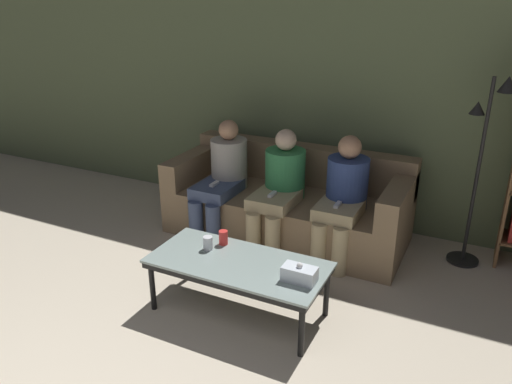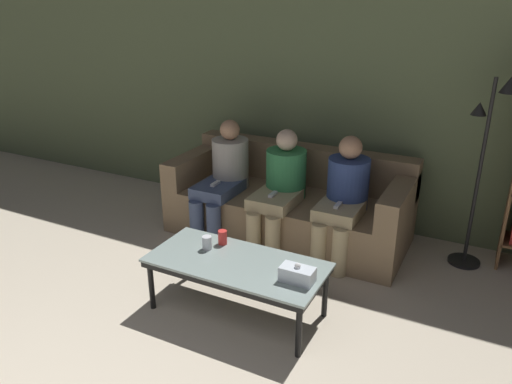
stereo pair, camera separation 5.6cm
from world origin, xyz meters
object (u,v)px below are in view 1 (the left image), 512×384
coffee_table (238,266)px  seated_person_mid_right (343,195)px  cup_near_right (223,238)px  cup_near_left (208,243)px  tissue_box (299,274)px  seated_person_mid_left (280,185)px  seated_person_left_end (223,175)px  standing_lamp (483,154)px  couch (289,204)px

coffee_table → seated_person_mid_right: size_ratio=1.18×
coffee_table → cup_near_right: bearing=140.7°
cup_near_left → seated_person_mid_right: seated_person_mid_right is taller
tissue_box → seated_person_mid_left: (-0.65, 1.16, 0.10)m
cup_near_left → tissue_box: 0.75m
tissue_box → seated_person_left_end: (-1.21, 1.15, 0.10)m
cup_near_left → tissue_box: bearing=-8.0°
coffee_table → standing_lamp: bearing=47.1°
cup_near_left → seated_person_mid_left: bearing=84.5°
seated_person_left_end → seated_person_mid_right: bearing=1.0°
tissue_box → standing_lamp: bearing=59.2°
seated_person_left_end → cup_near_right: bearing=-60.4°
coffee_table → seated_person_mid_right: (0.39, 1.13, 0.19)m
couch → seated_person_mid_left: size_ratio=2.09×
cup_near_left → cup_near_right: cup_near_right is taller
seated_person_left_end → tissue_box: bearing=-43.5°
standing_lamp → coffee_table: bearing=-132.9°
couch → seated_person_mid_right: seated_person_mid_right is taller
couch → seated_person_mid_right: bearing=-19.5°
seated_person_mid_right → tissue_box: bearing=-86.3°
coffee_table → seated_person_left_end: size_ratio=1.17×
standing_lamp → seated_person_mid_left: bearing=-166.3°
standing_lamp → cup_near_left: bearing=-139.3°
cup_near_right → couch: bearing=88.0°
standing_lamp → couch: bearing=-173.9°
standing_lamp → seated_person_left_end: bearing=-169.7°
coffee_table → seated_person_left_end: seated_person_left_end is taller
cup_near_right → seated_person_mid_left: 0.94m
coffee_table → tissue_box: tissue_box is taller
couch → tissue_box: bearing=-64.8°
seated_person_mid_left → seated_person_mid_right: bearing=1.4°
seated_person_mid_right → cup_near_left: bearing=-122.1°
cup_near_right → seated_person_mid_right: seated_person_mid_right is taller
coffee_table → seated_person_mid_left: seated_person_mid_left is taller
seated_person_left_end → seated_person_mid_right: size_ratio=1.01×
tissue_box → standing_lamp: standing_lamp is taller
cup_near_right → seated_person_mid_left: (0.04, 0.93, 0.09)m
standing_lamp → tissue_box: bearing=-120.8°
coffee_table → tissue_box: size_ratio=5.62×
couch → seated_person_mid_right: size_ratio=2.07×
seated_person_left_end → coffee_table: bearing=-56.0°
couch → seated_person_mid_right: 0.66m
cup_near_right → seated_person_left_end: seated_person_left_end is taller
coffee_table → tissue_box: bearing=-5.5°
cup_near_right → cup_near_left: bearing=-116.9°
cup_near_right → seated_person_mid_right: 1.13m
couch → tissue_box: (0.65, -1.37, 0.17)m
tissue_box → standing_lamp: 1.86m
coffee_table → seated_person_mid_left: bearing=99.0°
cup_near_left → seated_person_mid_right: size_ratio=0.09×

